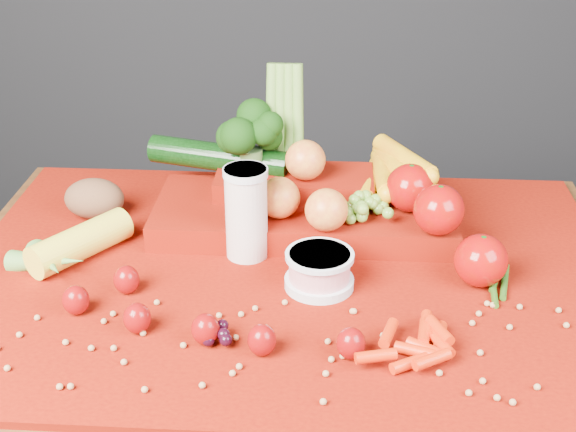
# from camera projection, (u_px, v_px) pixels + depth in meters

# --- Properties ---
(table) EXTENTS (1.10, 0.80, 0.75)m
(table) POSITION_uv_depth(u_px,v_px,m) (287.00, 325.00, 1.33)
(table) COLOR #34180C
(table) RESTS_ON ground
(red_cloth) EXTENTS (1.05, 0.75, 0.01)m
(red_cloth) POSITION_uv_depth(u_px,v_px,m) (287.00, 274.00, 1.29)
(red_cloth) COLOR maroon
(red_cloth) RESTS_ON table
(milk_glass) EXTENTS (0.07, 0.07, 0.16)m
(milk_glass) POSITION_uv_depth(u_px,v_px,m) (246.00, 210.00, 1.29)
(milk_glass) COLOR beige
(milk_glass) RESTS_ON red_cloth
(yogurt_bowl) EXTENTS (0.11, 0.11, 0.06)m
(yogurt_bowl) POSITION_uv_depth(u_px,v_px,m) (319.00, 269.00, 1.23)
(yogurt_bowl) COLOR silver
(yogurt_bowl) RESTS_ON red_cloth
(strawberry_scatter) EXTENTS (0.44, 0.18, 0.05)m
(strawberry_scatter) POSITION_uv_depth(u_px,v_px,m) (189.00, 316.00, 1.13)
(strawberry_scatter) COLOR maroon
(strawberry_scatter) RESTS_ON red_cloth
(dark_grape_cluster) EXTENTS (0.06, 0.05, 0.03)m
(dark_grape_cluster) POSITION_uv_depth(u_px,v_px,m) (215.00, 332.00, 1.11)
(dark_grape_cluster) COLOR black
(dark_grape_cluster) RESTS_ON red_cloth
(soybean_scatter) EXTENTS (0.84, 0.24, 0.01)m
(soybean_scatter) POSITION_uv_depth(u_px,v_px,m) (278.00, 343.00, 1.11)
(soybean_scatter) COLOR tan
(soybean_scatter) RESTS_ON red_cloth
(corn_ear) EXTENTS (0.25, 0.27, 0.06)m
(corn_ear) POSITION_uv_depth(u_px,v_px,m) (57.00, 256.00, 1.28)
(corn_ear) COLOR yellow
(corn_ear) RESTS_ON red_cloth
(potato) EXTENTS (0.11, 0.08, 0.07)m
(potato) POSITION_uv_depth(u_px,v_px,m) (94.00, 199.00, 1.43)
(potato) COLOR brown
(potato) RESTS_ON red_cloth
(baby_carrot_pile) EXTENTS (0.17, 0.17, 0.03)m
(baby_carrot_pile) POSITION_uv_depth(u_px,v_px,m) (407.00, 340.00, 1.09)
(baby_carrot_pile) COLOR red
(baby_carrot_pile) RESTS_ON red_cloth
(green_bean_pile) EXTENTS (0.14, 0.12, 0.01)m
(green_bean_pile) POSITION_uv_depth(u_px,v_px,m) (499.00, 278.00, 1.25)
(green_bean_pile) COLOR #265212
(green_bean_pile) RESTS_ON red_cloth
(produce_mound) EXTENTS (0.62, 0.37, 0.27)m
(produce_mound) POSITION_uv_depth(u_px,v_px,m) (320.00, 196.00, 1.39)
(produce_mound) COLOR maroon
(produce_mound) RESTS_ON red_cloth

